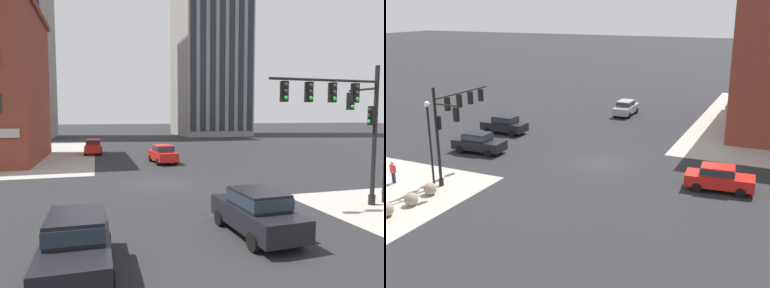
{
  "view_description": "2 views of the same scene",
  "coord_description": "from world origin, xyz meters",
  "views": [
    {
      "loc": [
        -3.84,
        -21.19,
        4.35
      ],
      "look_at": [
        3.3,
        3.83,
        2.17
      ],
      "focal_mm": 31.61,
      "sensor_mm": 36.0,
      "label": 1
    },
    {
      "loc": [
        32.33,
        12.95,
        11.7
      ],
      "look_at": [
        4.74,
        0.23,
        2.81
      ],
      "focal_mm": 44.03,
      "sensor_mm": 36.0,
      "label": 2
    }
  ],
  "objects": [
    {
      "name": "car_main_southbound_far",
      "position": [
        -4.14,
        18.79,
        0.92
      ],
      "size": [
        1.98,
        4.44,
        1.68
      ],
      "color": "red",
      "rests_on": "ground"
    },
    {
      "name": "traffic_signal_main",
      "position": [
        7.66,
        -7.84,
        4.48
      ],
      "size": [
        5.87,
        2.09,
        6.73
      ],
      "color": "black",
      "rests_on": "ground"
    },
    {
      "name": "car_main_southbound_near",
      "position": [
        2.05,
        9.2,
        0.92
      ],
      "size": [
        2.17,
        4.53,
        1.68
      ],
      "color": "red",
      "rests_on": "ground"
    },
    {
      "name": "ground_plane",
      "position": [
        0.0,
        0.0,
        0.0
      ],
      "size": [
        320.0,
        320.0,
        0.0
      ],
      "primitive_type": "plane",
      "color": "#262628"
    },
    {
      "name": "car_main_northbound_near",
      "position": [
        -4.42,
        -11.74,
        0.92
      ],
      "size": [
        1.91,
        4.41,
        1.68
      ],
      "color": "black",
      "rests_on": "ground"
    },
    {
      "name": "car_main_northbound_far",
      "position": [
        1.72,
        -10.27,
        0.92
      ],
      "size": [
        2.04,
        4.48,
        1.68
      ],
      "color": "black",
      "rests_on": "ground"
    }
  ]
}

